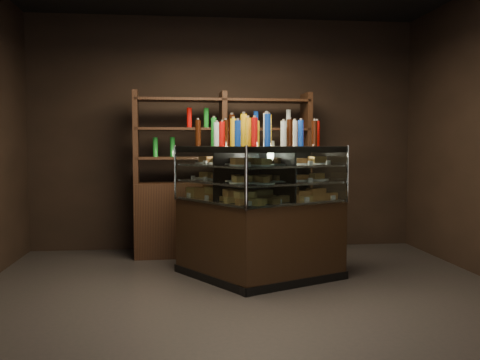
% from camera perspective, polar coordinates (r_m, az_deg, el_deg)
% --- Properties ---
extents(ground, '(5.00, 5.00, 0.00)m').
position_cam_1_polar(ground, '(4.73, 1.00, -12.94)').
color(ground, black).
rests_on(ground, ground).
extents(room_shell, '(5.02, 5.02, 3.01)m').
position_cam_1_polar(room_shell, '(4.57, 1.03, 11.07)').
color(room_shell, black).
rests_on(room_shell, ground).
extents(display_case, '(1.76, 1.38, 1.36)m').
position_cam_1_polar(display_case, '(5.40, 1.76, -5.86)').
color(display_case, black).
rests_on(display_case, ground).
extents(food_display, '(1.42, 1.06, 0.42)m').
position_cam_1_polar(food_display, '(5.33, 1.77, 0.19)').
color(food_display, '#CF914A').
rests_on(food_display, display_case).
extents(bottles_top, '(1.26, 0.92, 0.30)m').
position_cam_1_polar(bottles_top, '(5.32, 1.79, 5.15)').
color(bottles_top, '#B20C0A').
rests_on(bottles_top, display_case).
extents(potted_conifer, '(0.34, 0.34, 0.72)m').
position_cam_1_polar(potted_conifer, '(5.70, 6.49, -5.84)').
color(potted_conifer, black).
rests_on(potted_conifer, ground).
extents(back_shelving, '(2.18, 0.51, 2.00)m').
position_cam_1_polar(back_shelving, '(6.61, -1.81, -2.69)').
color(back_shelving, black).
rests_on(back_shelving, ground).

